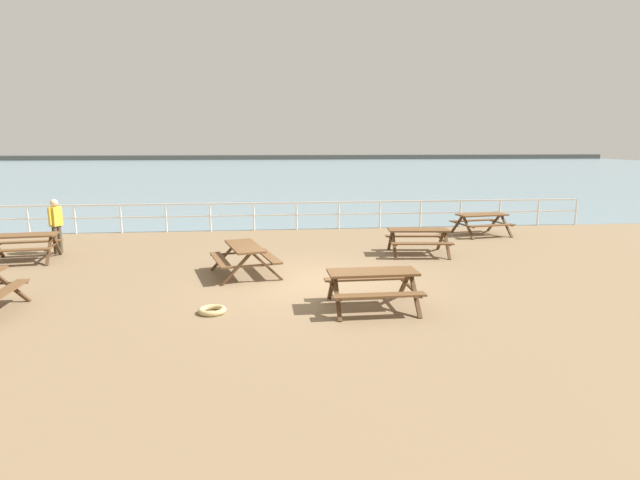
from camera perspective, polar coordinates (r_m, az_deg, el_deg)
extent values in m
cube|color=#846B4C|center=(12.39, -0.33, -5.24)|extent=(30.00, 24.00, 0.20)
cube|color=gray|center=(64.70, -5.15, 7.77)|extent=(142.00, 90.00, 0.01)
cube|color=#4C4C47|center=(107.66, -5.61, 8.94)|extent=(142.00, 6.00, 1.80)
cube|color=white|center=(19.77, -2.64, 4.17)|extent=(23.00, 0.06, 0.06)
cube|color=white|center=(19.83, -2.62, 2.81)|extent=(23.00, 0.05, 0.05)
cylinder|color=white|center=(21.60, -29.73, 1.92)|extent=(0.07, 0.07, 1.05)
cylinder|color=white|center=(21.00, -25.62, 2.06)|extent=(0.07, 0.07, 1.05)
cylinder|color=white|center=(20.51, -21.29, 2.20)|extent=(0.07, 0.07, 1.05)
cylinder|color=white|center=(20.14, -16.77, 2.34)|extent=(0.07, 0.07, 1.05)
cylinder|color=white|center=(19.91, -12.11, 2.46)|extent=(0.07, 0.07, 1.05)
cylinder|color=white|center=(19.80, -7.38, 2.57)|extent=(0.07, 0.07, 1.05)
cylinder|color=white|center=(19.83, -2.62, 2.66)|extent=(0.07, 0.07, 1.05)
cylinder|color=white|center=(20.00, 2.08, 2.73)|extent=(0.07, 0.07, 1.05)
cylinder|color=white|center=(20.30, 6.68, 2.79)|extent=(0.07, 0.07, 1.05)
cylinder|color=white|center=(20.73, 11.12, 2.82)|extent=(0.07, 0.07, 1.05)
cylinder|color=white|center=(21.27, 15.36, 2.84)|extent=(0.07, 0.07, 1.05)
cylinder|color=white|center=(21.93, 19.36, 2.84)|extent=(0.07, 0.07, 1.05)
cylinder|color=white|center=(22.68, 23.11, 2.83)|extent=(0.07, 0.07, 1.05)
cylinder|color=white|center=(23.53, 26.61, 2.81)|extent=(0.07, 0.07, 1.05)
cube|color=brown|center=(13.05, -8.40, -0.69)|extent=(1.12, 1.92, 0.05)
cube|color=brown|center=(13.00, -11.04, -2.17)|extent=(0.69, 1.81, 0.04)
cube|color=brown|center=(13.24, -5.74, -1.79)|extent=(0.69, 1.81, 0.04)
cube|color=#50351E|center=(13.81, -10.55, -1.72)|extent=(0.79, 0.27, 0.79)
cube|color=#50351E|center=(13.95, -7.51, -1.50)|extent=(0.79, 0.27, 0.79)
cube|color=#50351E|center=(13.86, -9.03, -1.43)|extent=(1.47, 0.42, 0.04)
cube|color=#50351E|center=(12.31, -9.31, -3.20)|extent=(0.79, 0.27, 0.79)
cube|color=#50351E|center=(12.47, -5.92, -2.94)|extent=(0.79, 0.27, 0.79)
cube|color=#50351E|center=(12.37, -7.61, -2.87)|extent=(1.47, 0.42, 0.04)
cube|color=brown|center=(19.52, 17.61, 2.70)|extent=(1.89, 0.98, 0.05)
cube|color=brown|center=(20.08, 16.60, 2.11)|extent=(1.82, 0.55, 0.04)
cube|color=brown|center=(19.06, 18.57, 1.55)|extent=(1.82, 0.55, 0.04)
cube|color=#50351E|center=(20.31, 18.82, 1.86)|extent=(0.21, 0.79, 0.79)
cube|color=#50351E|center=(19.71, 20.04, 1.52)|extent=(0.21, 0.79, 0.79)
cube|color=#50351E|center=(20.00, 19.43, 1.82)|extent=(0.30, 1.49, 0.04)
cube|color=#50351E|center=(19.48, 15.02, 1.71)|extent=(0.21, 0.79, 0.79)
cube|color=#50351E|center=(18.85, 16.17, 1.36)|extent=(0.21, 0.79, 0.79)
cube|color=#50351E|center=(19.16, 15.59, 1.67)|extent=(0.30, 1.49, 0.04)
cube|color=brown|center=(15.63, 10.92, 1.12)|extent=(1.86, 0.88, 0.05)
cube|color=brown|center=(16.28, 10.47, 0.45)|extent=(1.82, 0.44, 0.04)
cube|color=brown|center=(15.09, 11.34, -0.40)|extent=(1.82, 0.44, 0.04)
cube|color=#50351E|center=(16.23, 13.32, 0.03)|extent=(0.16, 0.80, 0.79)
cube|color=#50351E|center=(15.51, 13.97, -0.49)|extent=(0.16, 0.80, 0.79)
cube|color=#50351E|center=(15.86, 13.64, -0.06)|extent=(0.21, 1.50, 0.04)
cube|color=#50351E|center=(15.93, 7.86, 0.02)|extent=(0.16, 0.80, 0.79)
cube|color=#50351E|center=(15.20, 8.26, -0.50)|extent=(0.16, 0.80, 0.79)
cube|color=#50351E|center=(15.56, 8.06, -0.07)|extent=(0.21, 1.50, 0.04)
cube|color=brown|center=(10.39, 5.89, -3.58)|extent=(1.81, 0.72, 0.05)
cube|color=brown|center=(11.05, 5.15, -4.30)|extent=(1.80, 0.28, 0.04)
cube|color=brown|center=(9.89, 6.65, -6.15)|extent=(1.80, 0.28, 0.04)
cube|color=#50351E|center=(11.03, 9.39, -4.84)|extent=(0.09, 0.79, 0.79)
cube|color=#50351E|center=(10.34, 10.55, -5.94)|extent=(0.09, 0.79, 0.79)
cube|color=#50351E|center=(10.67, 9.96, -5.14)|extent=(0.08, 1.50, 0.04)
cube|color=#50351E|center=(10.71, 1.31, -5.18)|extent=(0.09, 0.79, 0.79)
cube|color=#50351E|center=(9.99, 1.94, -6.35)|extent=(0.09, 0.79, 0.79)
cube|color=#50351E|center=(10.34, 1.62, -5.50)|extent=(0.08, 1.50, 0.04)
cube|color=brown|center=(16.71, -30.31, 0.45)|extent=(1.87, 0.91, 0.05)
cube|color=brown|center=(17.34, -29.62, -0.17)|extent=(1.82, 0.47, 0.04)
cube|color=brown|center=(16.18, -30.85, -0.98)|extent=(1.82, 0.47, 0.04)
cube|color=#50351E|center=(16.91, -27.30, -0.46)|extent=(0.17, 0.80, 0.79)
cube|color=#50351E|center=(16.20, -27.94, -0.97)|extent=(0.17, 0.80, 0.79)
cube|color=#50351E|center=(16.55, -27.63, -0.56)|extent=(0.24, 1.50, 0.04)
cube|color=brown|center=(11.81, -31.73, -4.92)|extent=(0.32, 1.81, 0.04)
cube|color=#50351E|center=(12.62, -31.33, -4.31)|extent=(0.79, 0.11, 0.79)
cylinder|color=#4C4233|center=(17.40, -27.39, -0.02)|extent=(0.14, 0.14, 0.85)
cylinder|color=#4C4233|center=(17.53, -26.99, 0.09)|extent=(0.14, 0.14, 0.85)
cube|color=gold|center=(17.36, -27.39, 2.35)|extent=(0.33, 0.40, 0.58)
cylinder|color=gold|center=(17.20, -27.90, 2.34)|extent=(0.09, 0.09, 0.52)
cylinder|color=gold|center=(17.52, -26.91, 2.55)|extent=(0.09, 0.09, 0.52)
sphere|color=beige|center=(17.31, -27.51, 3.68)|extent=(0.23, 0.23, 0.23)
torus|color=tan|center=(10.44, -11.91, -7.67)|extent=(0.55, 0.55, 0.11)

